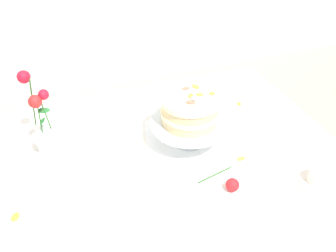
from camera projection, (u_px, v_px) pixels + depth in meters
The scene contains 10 objects.
dining_table at pixel (156, 180), 1.42m from camera, with size 1.40×1.00×0.74m.
linen_napkin at pixel (188, 142), 1.46m from camera, with size 0.32×0.32×0.00m, color white.
cake_stand at pixel (189, 125), 1.41m from camera, with size 0.29×0.29×0.10m.
layer_cake at pixel (190, 109), 1.37m from camera, with size 0.22×0.22×0.11m.
flower_vase at pixel (43, 126), 1.36m from camera, with size 0.10×0.11×0.32m.
teacup at pixel (319, 178), 1.27m from camera, with size 0.13×0.13×0.05m.
fallen_rose at pixel (232, 184), 1.25m from camera, with size 0.15×0.12×0.05m.
loose_petal_0 at pixel (239, 104), 1.68m from camera, with size 0.03×0.02×0.00m, color orange.
loose_petal_1 at pixel (241, 159), 1.38m from camera, with size 0.04×0.02×0.00m, color yellow.
loose_petal_2 at pixel (15, 217), 1.16m from camera, with size 0.04×0.02×0.01m, color orange.
Camera 1 is at (-0.31, -1.01, 1.65)m, focal length 40.69 mm.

